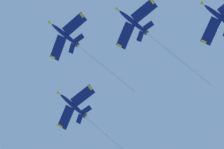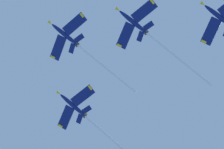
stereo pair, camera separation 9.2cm
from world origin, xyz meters
TOP-DOWN VIEW (x-y plane):
  - jet_lead at (-15.40, -17.15)m, footprint 30.25×27.18m
  - jet_left_wing at (-16.36, 7.63)m, footprint 31.54×27.86m
  - jet_right_wing at (-39.58, -21.93)m, footprint 29.33×25.81m

SIDE VIEW (x-z plane):
  - jet_left_wing at x=-16.36m, z-range 163.29..178.03m
  - jet_right_wing at x=-39.58m, z-range 163.63..178.04m
  - jet_lead at x=-15.40m, z-range 169.58..183.89m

